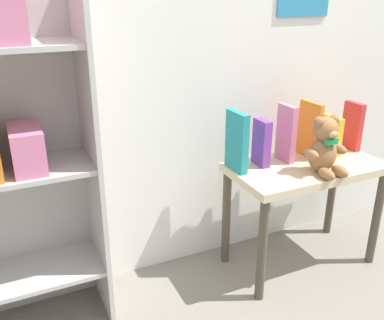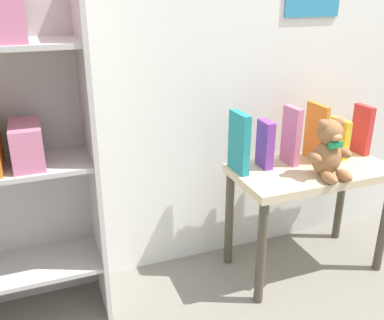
% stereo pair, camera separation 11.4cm
% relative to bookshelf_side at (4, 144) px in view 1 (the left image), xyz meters
% --- Properties ---
extents(bookshelf_side, '(0.60, 0.30, 1.34)m').
position_rel_bookshelf_side_xyz_m(bookshelf_side, '(0.00, 0.00, 0.00)').
color(bookshelf_side, '#BCB7B2').
rests_on(bookshelf_side, ground_plane).
extents(display_table, '(0.71, 0.37, 0.52)m').
position_rel_bookshelf_side_xyz_m(display_table, '(1.24, -0.13, -0.32)').
color(display_table, beige).
rests_on(display_table, ground_plane).
extents(teddy_bear, '(0.19, 0.18, 0.25)m').
position_rel_bookshelf_side_xyz_m(teddy_bear, '(1.24, -0.23, -0.13)').
color(teddy_bear, '#99663D').
rests_on(teddy_bear, display_table).
extents(book_standing_teal, '(0.04, 0.14, 0.26)m').
position_rel_bookshelf_side_xyz_m(book_standing_teal, '(0.91, -0.05, -0.11)').
color(book_standing_teal, teal).
rests_on(book_standing_teal, display_table).
extents(book_standing_purple, '(0.04, 0.10, 0.21)m').
position_rel_bookshelf_side_xyz_m(book_standing_purple, '(1.04, -0.04, -0.14)').
color(book_standing_purple, purple).
rests_on(book_standing_purple, display_table).
extents(book_standing_pink, '(0.03, 0.11, 0.26)m').
position_rel_bookshelf_side_xyz_m(book_standing_pink, '(1.17, -0.05, -0.11)').
color(book_standing_pink, '#D17093').
rests_on(book_standing_pink, display_table).
extents(book_standing_orange, '(0.02, 0.14, 0.26)m').
position_rel_bookshelf_side_xyz_m(book_standing_orange, '(1.30, -0.05, -0.11)').
color(book_standing_orange, orange).
rests_on(book_standing_orange, display_table).
extents(book_standing_yellow, '(0.04, 0.12, 0.18)m').
position_rel_bookshelf_side_xyz_m(book_standing_yellow, '(1.43, -0.06, -0.15)').
color(book_standing_yellow, gold).
rests_on(book_standing_yellow, display_table).
extents(book_standing_red, '(0.03, 0.11, 0.24)m').
position_rel_bookshelf_side_xyz_m(book_standing_red, '(1.56, -0.05, -0.12)').
color(book_standing_red, red).
rests_on(book_standing_red, display_table).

